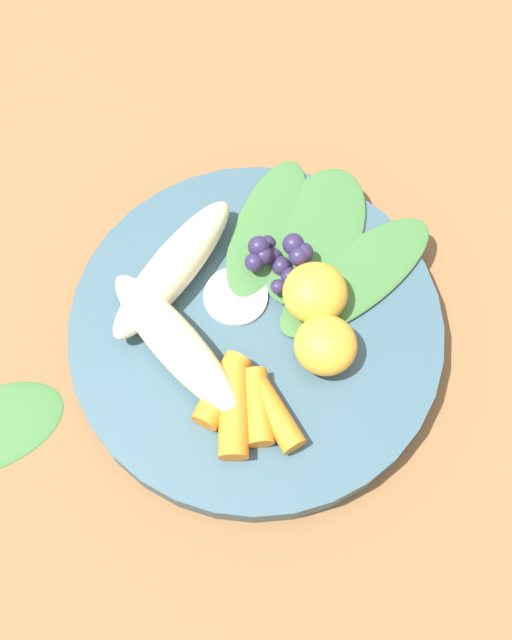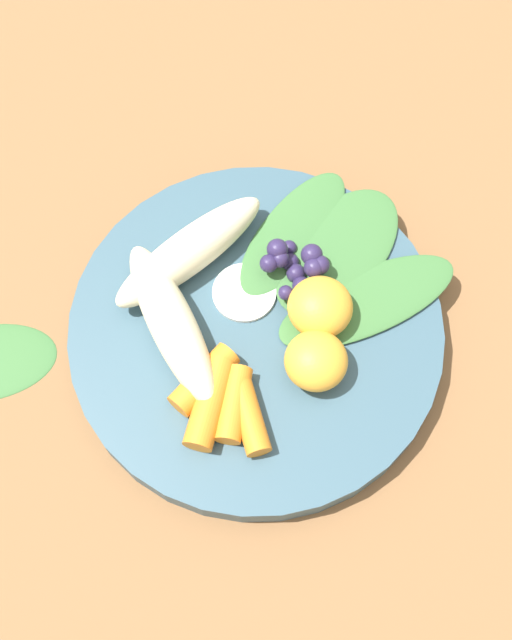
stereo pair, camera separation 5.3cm
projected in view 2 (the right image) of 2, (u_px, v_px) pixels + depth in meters
ground_plane at (256, 338)px, 0.56m from camera, size 2.40×2.40×0.00m
bowl at (256, 332)px, 0.55m from camera, size 0.25×0.25×0.02m
banana_peeled_left at (171, 323)px, 0.53m from camera, size 0.13×0.05×0.03m
banana_peeled_right at (190, 251)px, 0.55m from camera, size 0.07×0.13×0.03m
orange_segment_near at (320, 307)px, 0.53m from camera, size 0.04×0.04×0.03m
orange_segment_far at (316, 361)px, 0.51m from camera, size 0.04×0.04×0.03m
carrot_front at (204, 380)px, 0.52m from camera, size 0.04×0.05×0.02m
carrot_mid_left at (210, 403)px, 0.51m from camera, size 0.06×0.05×0.02m
carrot_mid_right at (234, 404)px, 0.51m from camera, size 0.05×0.04×0.02m
carrot_rear at (249, 418)px, 0.51m from camera, size 0.05×0.02×0.02m
blueberry_pile at (298, 267)px, 0.54m from camera, size 0.05×0.04×0.03m
coconut_shred_patch at (251, 290)px, 0.55m from camera, size 0.04×0.04×0.00m
kale_leaf_left at (367, 301)px, 0.55m from camera, size 0.06×0.14×0.00m
kale_leaf_right at (337, 250)px, 0.56m from camera, size 0.12×0.13×0.00m
kale_leaf_rear at (293, 233)px, 0.57m from camera, size 0.11×0.12×0.00m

